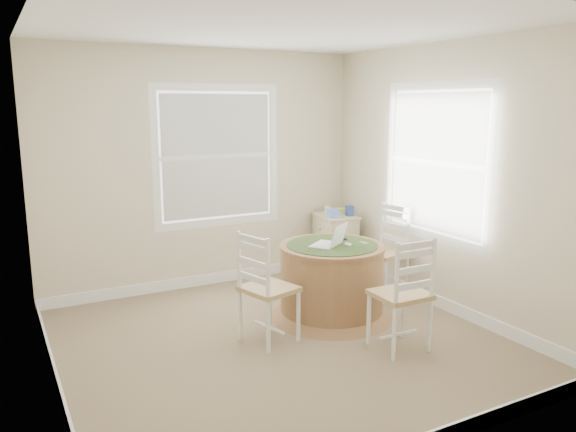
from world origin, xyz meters
TOP-DOWN VIEW (x-y plane):
  - room at (0.17, 0.16)m, footprint 3.64×3.64m
  - round_table at (0.71, 0.29)m, footprint 1.18×1.18m
  - chair_left at (-0.07, 0.07)m, footprint 0.50×0.51m
  - chair_near at (0.81, -0.58)m, footprint 0.43×0.41m
  - chair_right at (1.52, 0.55)m, footprint 0.47×0.49m
  - laptop at (0.66, 0.28)m, footprint 0.41×0.40m
  - mouse at (0.83, 0.21)m, footprint 0.07×0.10m
  - phone at (1.01, 0.20)m, footprint 0.06×0.10m
  - keys at (0.90, 0.40)m, footprint 0.07×0.06m
  - corner_chest at (1.51, 1.46)m, footprint 0.47×0.59m
  - tissue_box at (1.40, 1.35)m, footprint 0.13×0.13m
  - box_yellow at (1.59, 1.52)m, footprint 0.16×0.12m
  - box_blue at (1.61, 1.34)m, footprint 0.09×0.09m
  - cup_cream at (1.47, 1.57)m, footprint 0.07×0.07m

SIDE VIEW (x-z plane):
  - corner_chest at x=1.51m, z-range 0.00..0.72m
  - round_table at x=0.71m, z-range 0.03..0.75m
  - chair_left at x=-0.07m, z-range 0.00..0.95m
  - chair_near at x=0.81m, z-range 0.00..0.95m
  - chair_right at x=1.52m, z-range 0.00..0.95m
  - phone at x=1.01m, z-range 0.70..0.72m
  - keys at x=0.90m, z-range 0.70..0.73m
  - mouse at x=0.83m, z-range 0.70..0.73m
  - laptop at x=0.66m, z-range 0.63..0.85m
  - box_yellow at x=1.59m, z-range 0.72..0.78m
  - cup_cream at x=1.47m, z-range 0.72..0.81m
  - tissue_box at x=1.40m, z-range 0.72..0.82m
  - box_blue at x=1.61m, z-range 0.72..0.84m
  - room at x=0.17m, z-range -0.02..2.62m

